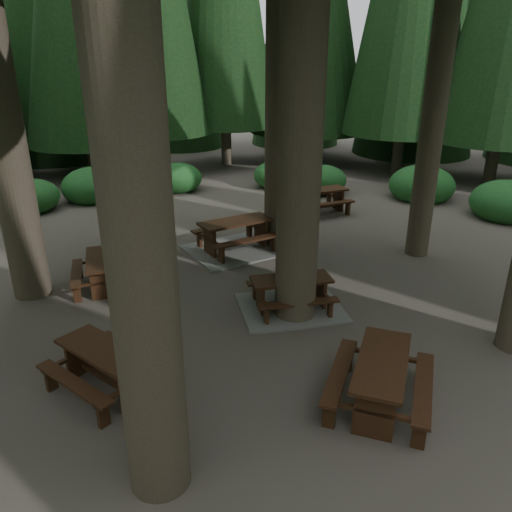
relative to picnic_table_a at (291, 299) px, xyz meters
name	(u,v)px	position (x,y,z in m)	size (l,w,h in m)	color
ground	(264,327)	(-0.85, -0.47, -0.24)	(80.00, 80.00, 0.00)	#534C43
picnic_table_a	(291,299)	(0.00, 0.00, 0.00)	(2.44, 2.15, 0.73)	gray
picnic_table_b	(101,268)	(-3.53, 2.75, 0.24)	(1.52, 1.81, 0.72)	#381910
picnic_table_c	(236,240)	(0.19, 3.69, 0.07)	(2.82, 2.44, 0.87)	gray
picnic_table_d	(320,197)	(4.14, 5.92, 0.30)	(1.89, 1.53, 0.81)	#381910
picnic_table_e	(381,375)	(-0.20, -3.35, 0.30)	(2.38, 2.40, 0.81)	#381910
picnic_table_f	(105,363)	(-3.99, -1.26, 0.26)	(2.05, 2.19, 0.75)	#381910
shrub_ring	(279,288)	(-0.14, 0.28, 0.16)	(23.86, 24.64, 1.49)	#21602A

